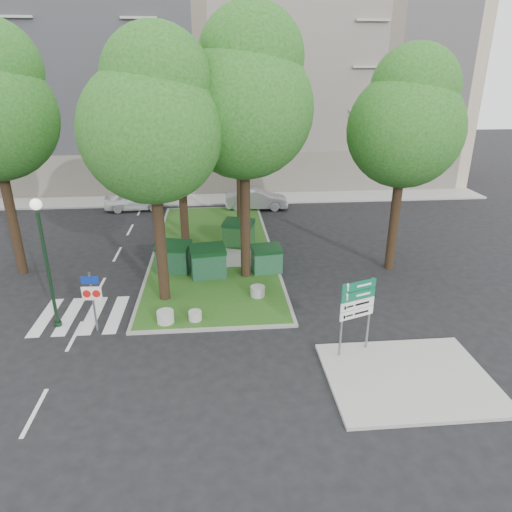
{
  "coord_description": "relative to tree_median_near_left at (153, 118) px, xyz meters",
  "views": [
    {
      "loc": [
        0.77,
        -14.69,
        8.83
      ],
      "look_at": [
        2.27,
        2.16,
        2.0
      ],
      "focal_mm": 32.0,
      "sensor_mm": 36.0,
      "label": 1
    }
  ],
  "objects": [
    {
      "name": "bollard_mid",
      "position": [
        1.22,
        -1.98,
        -7.02
      ],
      "size": [
        0.49,
        0.49,
        0.35
      ],
      "primitive_type": "cylinder",
      "color": "#AAABA5",
      "rests_on": "median_island"
    },
    {
      "name": "car_white",
      "position": [
        -3.44,
        13.77,
        -6.64
      ],
      "size": [
        4.09,
        1.9,
        1.36
      ],
      "primitive_type": "imported",
      "rotation": [
        0.0,
        0.0,
        1.65
      ],
      "color": "white",
      "rests_on": "ground"
    },
    {
      "name": "tree_median_near_left",
      "position": [
        0.0,
        0.0,
        0.0
      ],
      "size": [
        5.2,
        5.2,
        10.53
      ],
      "color": "black",
      "rests_on": "ground"
    },
    {
      "name": "dumpster_c",
      "position": [
        3.3,
        5.77,
        -6.49
      ],
      "size": [
        1.85,
        1.56,
        1.47
      ],
      "rotation": [
        0.0,
        0.0,
        -0.33
      ],
      "color": "#103711",
      "rests_on": "median_island"
    },
    {
      "name": "dumpster_d",
      "position": [
        4.41,
        2.31,
        -6.58
      ],
      "size": [
        1.49,
        1.14,
        1.28
      ],
      "rotation": [
        0.0,
        0.0,
        0.13
      ],
      "color": "#144226",
      "rests_on": "median_island"
    },
    {
      "name": "dumpster_b",
      "position": [
        1.7,
        2.02,
        -6.49
      ],
      "size": [
        1.73,
        1.33,
        1.47
      ],
      "rotation": [
        0.0,
        0.0,
        0.15
      ],
      "color": "#103821",
      "rests_on": "median_island"
    },
    {
      "name": "tree_median_far",
      "position": [
        3.7,
        9.5,
        1.0
      ],
      "size": [
        5.8,
        5.8,
        11.93
      ],
      "color": "black",
      "rests_on": "ground"
    },
    {
      "name": "tree_street_right",
      "position": [
        10.5,
        2.5,
        -0.33
      ],
      "size": [
        5.0,
        5.0,
        10.06
      ],
      "color": "black",
      "rests_on": "ground"
    },
    {
      "name": "median_kerb",
      "position": [
        1.91,
        5.44,
        -7.27
      ],
      "size": [
        6.3,
        16.3,
        0.1
      ],
      "primitive_type": "cube",
      "color": "gray",
      "rests_on": "ground"
    },
    {
      "name": "car_silver",
      "position": [
        4.91,
        13.24,
        -6.62
      ],
      "size": [
        4.28,
        1.58,
        1.4
      ],
      "primitive_type": "imported",
      "rotation": [
        0.0,
        0.0,
        1.55
      ],
      "color": "#A0A1A7",
      "rests_on": "ground"
    },
    {
      "name": "median_island",
      "position": [
        1.91,
        5.44,
        -7.26
      ],
      "size": [
        6.0,
        16.0,
        0.12
      ],
      "primitive_type": "cube",
      "color": "#184B15",
      "rests_on": "ground"
    },
    {
      "name": "tree_median_near_right",
      "position": [
        3.5,
        2.0,
        0.67
      ],
      "size": [
        5.6,
        5.6,
        11.46
      ],
      "color": "black",
      "rests_on": "ground"
    },
    {
      "name": "traffic_sign_pole",
      "position": [
        -2.34,
        -2.28,
        -5.81
      ],
      "size": [
        0.71,
        0.08,
        2.35
      ],
      "rotation": [
        0.0,
        0.0,
        -0.06
      ],
      "color": "slate",
      "rests_on": "ground"
    },
    {
      "name": "bollard_left",
      "position": [
        0.13,
        -2.06,
        -6.97
      ],
      "size": [
        0.64,
        0.64,
        0.45
      ],
      "primitive_type": "cylinder",
      "color": "#ABACA6",
      "rests_on": "median_island"
    },
    {
      "name": "apartment_building",
      "position": [
        1.41,
        23.44,
        0.68
      ],
      "size": [
        41.0,
        12.0,
        16.0
      ],
      "primitive_type": "cube",
      "color": "tan",
      "rests_on": "ground"
    },
    {
      "name": "directional_sign",
      "position": [
        6.57,
        -4.56,
        -5.47
      ],
      "size": [
        1.23,
        0.49,
        2.59
      ],
      "rotation": [
        0.0,
        0.0,
        0.35
      ],
      "color": "slate",
      "rests_on": "sidewalk_corner"
    },
    {
      "name": "zebra_crossing",
      "position": [
        -2.34,
        -1.06,
        -7.31
      ],
      "size": [
        5.0,
        3.0,
        0.01
      ],
      "primitive_type": "cube",
      "color": "silver",
      "rests_on": "ground"
    },
    {
      "name": "dumpster_a",
      "position": [
        0.1,
        2.74,
        -6.5
      ],
      "size": [
        1.75,
        1.39,
        1.44
      ],
      "rotation": [
        0.0,
        0.0,
        -0.21
      ],
      "color": "#0E331D",
      "rests_on": "median_island"
    },
    {
      "name": "street_lamp",
      "position": [
        -3.89,
        -1.78,
        -4.24
      ],
      "size": [
        0.39,
        0.39,
        4.9
      ],
      "color": "black",
      "rests_on": "ground"
    },
    {
      "name": "litter_bin",
      "position": [
        3.67,
        6.14,
        -6.84
      ],
      "size": [
        0.41,
        0.41,
        0.72
      ],
      "primitive_type": "cylinder",
      "color": "gold",
      "rests_on": "median_island"
    },
    {
      "name": "sidewalk_corner",
      "position": [
        7.91,
        -6.06,
        -7.26
      ],
      "size": [
        5.0,
        4.0,
        0.12
      ],
      "primitive_type": "cube",
      "color": "#999993",
      "rests_on": "ground"
    },
    {
      "name": "building_sidewalk",
      "position": [
        1.41,
        15.94,
        -7.26
      ],
      "size": [
        42.0,
        3.0,
        0.12
      ],
      "primitive_type": "cube",
      "color": "#999993",
      "rests_on": "ground"
    },
    {
      "name": "ground",
      "position": [
        1.41,
        -2.56,
        -7.32
      ],
      "size": [
        120.0,
        120.0,
        0.0
      ],
      "primitive_type": "plane",
      "color": "black",
      "rests_on": "ground"
    },
    {
      "name": "bollard_right",
      "position": [
        3.76,
        -0.21,
        -6.98
      ],
      "size": [
        0.6,
        0.6,
        0.43
      ],
      "primitive_type": "cylinder",
      "color": "gray",
      "rests_on": "median_island"
    },
    {
      "name": "tree_median_mid",
      "position": [
        0.5,
        6.5,
        -0.34
      ],
      "size": [
        4.8,
        4.8,
        9.99
      ],
      "color": "black",
      "rests_on": "ground"
    }
  ]
}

